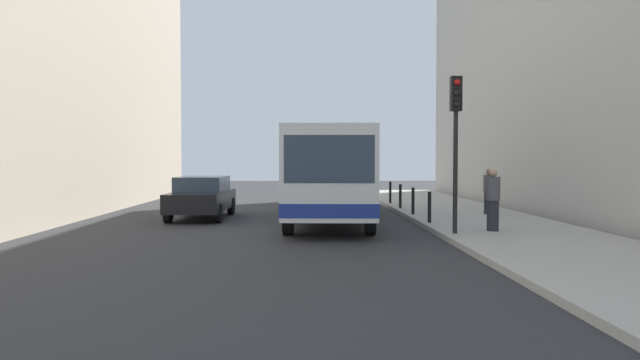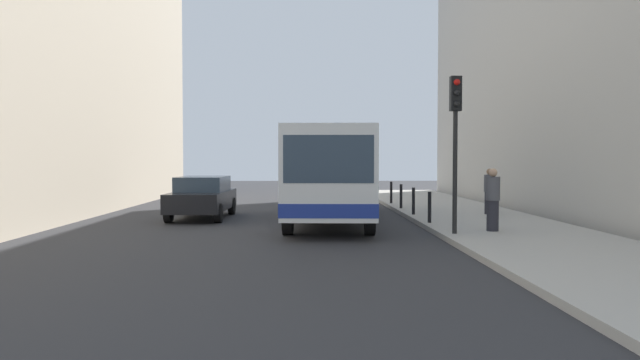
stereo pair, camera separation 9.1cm
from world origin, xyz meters
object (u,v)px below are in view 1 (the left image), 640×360
at_px(bollard_mid, 413,201).
at_px(bollard_far, 400,196).
at_px(bollard_near, 429,207).
at_px(pedestrian_near_signal, 493,200).
at_px(traffic_light, 456,124).
at_px(bollard_farthest, 390,192).
at_px(bus, 329,170).
at_px(car_beside_bus, 202,196).
at_px(pedestrian_mid_sidewalk, 489,191).

xyz_separation_m(bollard_mid, bollard_far, (0.00, 2.70, 0.00)).
xyz_separation_m(bollard_near, pedestrian_near_signal, (1.27, -2.14, 0.37)).
xyz_separation_m(traffic_light, bollard_farthest, (-0.10, 10.78, -2.38)).
distance_m(bus, bollard_farthest, 6.64).
xyz_separation_m(car_beside_bus, bollard_mid, (7.46, -0.38, -0.16)).
distance_m(bollard_farthest, pedestrian_mid_sidewalk, 6.00).
height_order(bollard_far, pedestrian_mid_sidewalk, pedestrian_mid_sidewalk).
distance_m(car_beside_bus, pedestrian_near_signal, 10.17).
bearing_deg(traffic_light, bus, 121.88).
distance_m(traffic_light, pedestrian_mid_sidewalk, 6.37).
distance_m(bollard_near, bollard_mid, 2.70).
relative_size(bollard_farthest, pedestrian_mid_sidewalk, 0.59).
relative_size(bollard_near, pedestrian_near_signal, 0.56).
xyz_separation_m(bollard_far, pedestrian_near_signal, (1.27, -7.55, 0.37)).
bearing_deg(bollard_far, bollard_mid, -90.00).
bearing_deg(pedestrian_mid_sidewalk, traffic_light, -34.00).
bearing_deg(bus, car_beside_bus, -7.53).
relative_size(bollard_far, pedestrian_near_signal, 0.56).
xyz_separation_m(bus, pedestrian_mid_sidewalk, (5.69, 0.48, -0.77)).
bearing_deg(bus, pedestrian_mid_sidewalk, -172.60).
relative_size(traffic_light, bollard_mid, 4.32).
xyz_separation_m(traffic_light, bollard_near, (-0.10, 2.67, -2.38)).
height_order(bollard_far, pedestrian_near_signal, pedestrian_near_signal).
relative_size(traffic_light, pedestrian_mid_sidewalk, 2.54).
xyz_separation_m(car_beside_bus, bollard_farthest, (7.46, 5.03, -0.16)).
distance_m(bollard_near, bollard_far, 5.41).
distance_m(bus, bollard_near, 3.91).
height_order(bus, pedestrian_mid_sidewalk, bus).
distance_m(traffic_light, bollard_farthest, 11.04).
relative_size(car_beside_bus, bollard_mid, 4.68).
relative_size(bollard_near, bollard_far, 1.00).
distance_m(traffic_light, pedestrian_near_signal, 2.38).
relative_size(bus, bollard_near, 11.71).
distance_m(bollard_mid, bollard_farthest, 5.41).
bearing_deg(bollard_mid, bus, -172.01).
relative_size(car_beside_bus, bollard_far, 4.68).
bearing_deg(pedestrian_near_signal, bollard_far, -16.48).
height_order(traffic_light, bollard_near, traffic_light).
distance_m(car_beside_bus, bollard_near, 8.07).
distance_m(bollard_far, bollard_farthest, 2.70).
bearing_deg(pedestrian_mid_sidewalk, bollard_near, -52.76).
distance_m(bus, bollard_mid, 3.21).
bearing_deg(bus, bollard_farthest, -114.53).
bearing_deg(traffic_light, bollard_mid, 91.07).
bearing_deg(car_beside_bus, bollard_near, 158.94).
relative_size(bollard_far, pedestrian_mid_sidewalk, 0.59).
height_order(traffic_light, pedestrian_near_signal, traffic_light).
xyz_separation_m(bollard_mid, pedestrian_mid_sidewalk, (2.71, 0.06, 0.33)).
distance_m(car_beside_bus, bollard_far, 7.81).
distance_m(bus, traffic_light, 5.97).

